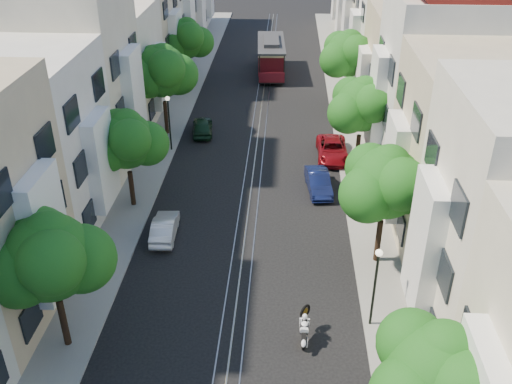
# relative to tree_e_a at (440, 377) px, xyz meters

# --- Properties ---
(ground) EXTENTS (200.00, 200.00, 0.00)m
(ground) POSITION_rel_tree_e_a_xyz_m (-7.26, 31.02, -4.40)
(ground) COLOR black
(ground) RESTS_ON ground
(sidewalk_east) EXTENTS (2.50, 80.00, 0.12)m
(sidewalk_east) POSITION_rel_tree_e_a_xyz_m (-0.01, 31.02, -4.34)
(sidewalk_east) COLOR gray
(sidewalk_east) RESTS_ON ground
(sidewalk_west) EXTENTS (2.50, 80.00, 0.12)m
(sidewalk_west) POSITION_rel_tree_e_a_xyz_m (-14.51, 31.02, -4.34)
(sidewalk_west) COLOR gray
(sidewalk_west) RESTS_ON ground
(rail_left) EXTENTS (0.06, 80.00, 0.02)m
(rail_left) POSITION_rel_tree_e_a_xyz_m (-7.81, 31.02, -4.39)
(rail_left) COLOR gray
(rail_left) RESTS_ON ground
(rail_slot) EXTENTS (0.06, 80.00, 0.02)m
(rail_slot) POSITION_rel_tree_e_a_xyz_m (-7.26, 31.02, -4.39)
(rail_slot) COLOR gray
(rail_slot) RESTS_ON ground
(rail_right) EXTENTS (0.06, 80.00, 0.02)m
(rail_right) POSITION_rel_tree_e_a_xyz_m (-6.71, 31.02, -4.39)
(rail_right) COLOR gray
(rail_right) RESTS_ON ground
(lane_line) EXTENTS (0.08, 80.00, 0.01)m
(lane_line) POSITION_rel_tree_e_a_xyz_m (-7.26, 31.02, -4.40)
(lane_line) COLOR tan
(lane_line) RESTS_ON ground
(townhouses_east) EXTENTS (7.75, 72.00, 12.00)m
(townhouses_east) POSITION_rel_tree_e_a_xyz_m (4.61, 30.94, 0.79)
(townhouses_east) COLOR beige
(townhouses_east) RESTS_ON ground
(townhouses_west) EXTENTS (7.75, 72.00, 11.76)m
(townhouses_west) POSITION_rel_tree_e_a_xyz_m (-19.13, 30.94, 0.68)
(townhouses_west) COLOR silver
(townhouses_west) RESTS_ON ground
(tree_e_a) EXTENTS (4.72, 3.87, 6.27)m
(tree_e_a) POSITION_rel_tree_e_a_xyz_m (0.00, 0.00, 0.00)
(tree_e_a) COLOR black
(tree_e_a) RESTS_ON ground
(tree_e_b) EXTENTS (4.93, 4.08, 6.68)m
(tree_e_b) POSITION_rel_tree_e_a_xyz_m (0.00, 12.00, 0.34)
(tree_e_b) COLOR black
(tree_e_b) RESTS_ON ground
(tree_e_c) EXTENTS (4.84, 3.99, 6.52)m
(tree_e_c) POSITION_rel_tree_e_a_xyz_m (0.00, 23.00, 0.20)
(tree_e_c) COLOR black
(tree_e_c) RESTS_ON ground
(tree_e_d) EXTENTS (5.01, 4.16, 6.85)m
(tree_e_d) POSITION_rel_tree_e_a_xyz_m (0.00, 34.00, 0.47)
(tree_e_d) COLOR black
(tree_e_d) RESTS_ON ground
(tree_w_a) EXTENTS (4.93, 4.08, 6.68)m
(tree_w_a) POSITION_rel_tree_e_a_xyz_m (-14.40, 5.00, 0.34)
(tree_w_a) COLOR black
(tree_w_a) RESTS_ON ground
(tree_w_b) EXTENTS (4.72, 3.87, 6.27)m
(tree_w_b) POSITION_rel_tree_e_a_xyz_m (-14.40, 17.00, 0.00)
(tree_w_b) COLOR black
(tree_w_b) RESTS_ON ground
(tree_w_c) EXTENTS (5.13, 4.28, 7.09)m
(tree_w_c) POSITION_rel_tree_e_a_xyz_m (-14.40, 28.00, 0.67)
(tree_w_c) COLOR black
(tree_w_c) RESTS_ON ground
(tree_w_d) EXTENTS (4.84, 3.99, 6.52)m
(tree_w_d) POSITION_rel_tree_e_a_xyz_m (-14.40, 39.00, 0.20)
(tree_w_d) COLOR black
(tree_w_d) RESTS_ON ground
(lamp_east) EXTENTS (0.32, 0.32, 4.16)m
(lamp_east) POSITION_rel_tree_e_a_xyz_m (-0.96, 7.02, -1.55)
(lamp_east) COLOR black
(lamp_east) RESTS_ON ground
(lamp_west) EXTENTS (0.32, 0.32, 4.16)m
(lamp_west) POSITION_rel_tree_e_a_xyz_m (-13.56, 25.02, -1.55)
(lamp_west) COLOR black
(lamp_west) RESTS_ON ground
(sportbike_rider) EXTENTS (0.53, 1.84, 1.49)m
(sportbike_rider) POSITION_rel_tree_e_a_xyz_m (-4.03, 5.91, -3.59)
(sportbike_rider) COLOR black
(sportbike_rider) RESTS_ON ground
(cable_car) EXTENTS (3.11, 8.67, 3.29)m
(cable_car) POSITION_rel_tree_e_a_xyz_m (-6.76, 43.82, -2.45)
(cable_car) COLOR black
(cable_car) RESTS_ON ground
(parked_car_e_mid) EXTENTS (1.82, 4.03, 1.28)m
(parked_car_e_mid) POSITION_rel_tree_e_a_xyz_m (-2.86, 19.55, -3.76)
(parked_car_e_mid) COLOR #0B1239
(parked_car_e_mid) RESTS_ON ground
(parked_car_e_far) EXTENTS (2.23, 4.71, 1.30)m
(parked_car_e_far) POSITION_rel_tree_e_a_xyz_m (-1.66, 24.55, -3.75)
(parked_car_e_far) COLOR maroon
(parked_car_e_far) RESTS_ON ground
(parked_car_w_mid) EXTENTS (1.44, 3.69, 1.20)m
(parked_car_w_mid) POSITION_rel_tree_e_a_xyz_m (-11.82, 13.76, -3.80)
(parked_car_w_mid) COLOR silver
(parked_car_w_mid) RESTS_ON ground
(parked_car_w_far) EXTENTS (2.00, 3.98, 1.30)m
(parked_car_w_far) POSITION_rel_tree_e_a_xyz_m (-11.66, 28.26, -3.75)
(parked_car_w_far) COLOR black
(parked_car_w_far) RESTS_ON ground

